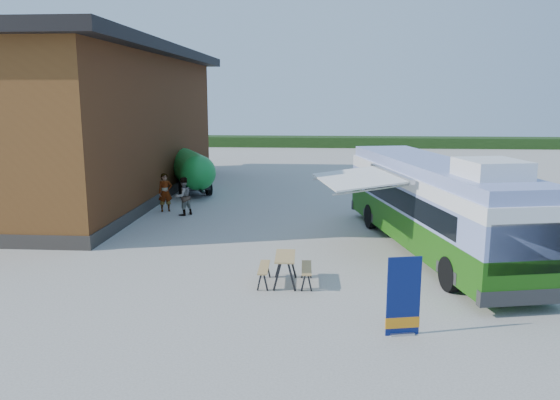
# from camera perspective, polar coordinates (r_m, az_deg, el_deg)

# --- Properties ---
(ground) EXTENTS (100.00, 100.00, 0.00)m
(ground) POSITION_cam_1_polar(r_m,az_deg,el_deg) (17.88, 0.37, -5.72)
(ground) COLOR #BCB7AD
(ground) RESTS_ON ground
(barn) EXTENTS (9.60, 21.20, 7.50)m
(barn) POSITION_cam_1_polar(r_m,az_deg,el_deg) (29.53, -19.20, 7.35)
(barn) COLOR brown
(barn) RESTS_ON ground
(hedge) EXTENTS (40.00, 3.00, 1.00)m
(hedge) POSITION_cam_1_polar(r_m,az_deg,el_deg) (55.71, 11.30, 5.95)
(hedge) COLOR #264419
(hedge) RESTS_ON ground
(bus) EXTENTS (4.68, 11.54, 3.47)m
(bus) POSITION_cam_1_polar(r_m,az_deg,el_deg) (18.60, 15.74, -0.23)
(bus) COLOR #2C7313
(bus) RESTS_ON ground
(awning) EXTENTS (3.08, 4.20, 0.49)m
(awning) POSITION_cam_1_polar(r_m,az_deg,el_deg) (18.04, 8.66, 2.55)
(awning) COLOR white
(awning) RESTS_ON ground
(banner) EXTENTS (0.76, 0.29, 1.76)m
(banner) POSITION_cam_1_polar(r_m,az_deg,el_deg) (12.21, 12.75, -10.49)
(banner) COLOR #0B1957
(banner) RESTS_ON ground
(picnic_table) EXTENTS (1.47, 1.32, 0.82)m
(picnic_table) POSITION_cam_1_polar(r_m,az_deg,el_deg) (14.99, 0.54, -6.59)
(picnic_table) COLOR tan
(picnic_table) RESTS_ON ground
(person_a) EXTENTS (0.74, 0.64, 1.71)m
(person_a) POSITION_cam_1_polar(r_m,az_deg,el_deg) (24.78, -11.90, 0.78)
(person_a) COLOR #999999
(person_a) RESTS_ON ground
(person_b) EXTENTS (1.00, 1.02, 1.65)m
(person_b) POSITION_cam_1_polar(r_m,az_deg,el_deg) (23.86, -10.09, 0.38)
(person_b) COLOR #999999
(person_b) RESTS_ON ground
(slurry_tanker) EXTENTS (3.40, 5.52, 2.20)m
(slurry_tanker) POSITION_cam_1_polar(r_m,az_deg,el_deg) (29.33, -9.35, 3.22)
(slurry_tanker) COLOR #198E35
(slurry_tanker) RESTS_ON ground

